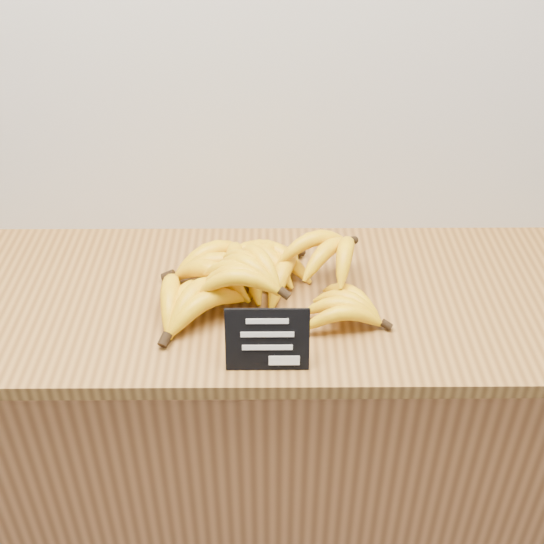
{
  "coord_description": "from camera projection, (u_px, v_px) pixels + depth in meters",
  "views": [
    {
      "loc": [
        0.15,
        1.64,
        1.79
      ],
      "look_at": [
        0.16,
        2.7,
        1.02
      ],
      "focal_mm": 45.0,
      "sensor_mm": 36.0,
      "label": 1
    }
  ],
  "objects": [
    {
      "name": "counter_top",
      "position": [
        272.0,
        299.0,
        1.42
      ],
      "size": [
        1.42,
        0.54,
        0.03
      ],
      "primitive_type": "cube",
      "color": "olive",
      "rests_on": "counter"
    },
    {
      "name": "banana_pile",
      "position": [
        255.0,
        275.0,
        1.38
      ],
      "size": [
        0.53,
        0.38,
        0.12
      ],
      "color": "yellow",
      "rests_on": "counter_top"
    },
    {
      "name": "chalkboard_sign",
      "position": [
        267.0,
        340.0,
        1.2
      ],
      "size": [
        0.15,
        0.04,
        0.12
      ],
      "primitive_type": "cube",
      "rotation": [
        -0.25,
        0.0,
        0.0
      ],
      "color": "black",
      "rests_on": "counter_top"
    },
    {
      "name": "counter",
      "position": [
        272.0,
        446.0,
        1.69
      ],
      "size": [
        1.47,
        0.5,
        0.9
      ],
      "primitive_type": "cube",
      "color": "#A86936",
      "rests_on": "ground"
    }
  ]
}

